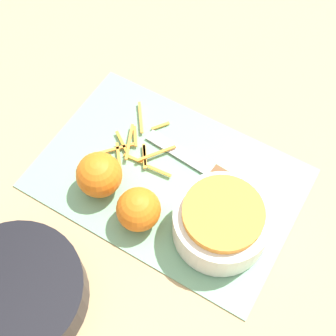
{
  "coord_description": "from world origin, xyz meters",
  "views": [
    {
      "loc": [
        -0.19,
        0.33,
        0.7
      ],
      "look_at": [
        0.0,
        0.0,
        0.04
      ],
      "focal_mm": 50.0,
      "sensor_mm": 36.0,
      "label": 1
    }
  ],
  "objects": [
    {
      "name": "ground_plane",
      "position": [
        0.0,
        0.0,
        0.0
      ],
      "size": [
        4.0,
        4.0,
        0.0
      ],
      "primitive_type": "plane",
      "color": "tan"
    },
    {
      "name": "cutting_board",
      "position": [
        0.0,
        0.0,
        0.0
      ],
      "size": [
        0.43,
        0.29,
        0.01
      ],
      "color": "#75AD84",
      "rests_on": "ground_plane"
    },
    {
      "name": "bowl_speckled",
      "position": [
        -0.12,
        0.04,
        0.04
      ],
      "size": [
        0.15,
        0.15,
        0.08
      ],
      "color": "silver",
      "rests_on": "cutting_board"
    },
    {
      "name": "bowl_dark",
      "position": [
        0.08,
        0.29,
        0.03
      ],
      "size": [
        0.2,
        0.2,
        0.06
      ],
      "color": "black",
      "rests_on": "ground_plane"
    },
    {
      "name": "knife",
      "position": [
        -0.08,
        -0.04,
        0.01
      ],
      "size": [
        0.22,
        0.04,
        0.02
      ],
      "rotation": [
        0.0,
        0.0,
        -0.09
      ],
      "color": "brown",
      "rests_on": "cutting_board"
    },
    {
      "name": "orange_left",
      "position": [
        0.09,
        0.07,
        0.04
      ],
      "size": [
        0.07,
        0.07,
        0.07
      ],
      "color": "orange",
      "rests_on": "cutting_board"
    },
    {
      "name": "orange_right",
      "position": [
        0.0,
        0.09,
        0.04
      ],
      "size": [
        0.07,
        0.07,
        0.07
      ],
      "color": "orange",
      "rests_on": "cutting_board"
    },
    {
      "name": "peel_pile",
      "position": [
        0.08,
        -0.02,
        0.01
      ],
      "size": [
        0.13,
        0.14,
        0.01
      ],
      "color": "orange",
      "rests_on": "cutting_board"
    }
  ]
}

